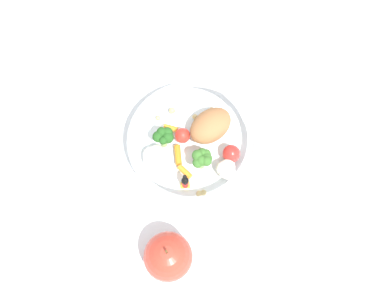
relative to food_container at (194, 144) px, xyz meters
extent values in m
plane|color=white|center=(0.00, 0.02, -0.03)|extent=(2.40, 2.40, 0.00)
cylinder|color=white|center=(0.00, 0.00, -0.02)|extent=(0.21, 0.21, 0.01)
torus|color=white|center=(0.00, 0.00, 0.02)|extent=(0.23, 0.23, 0.01)
ellipsoid|color=#9E663D|center=(0.04, 0.00, 0.00)|extent=(0.09, 0.07, 0.05)
cylinder|color=#7FAD5B|center=(-0.02, -0.03, -0.01)|extent=(0.01, 0.01, 0.02)
sphere|color=#386B28|center=(-0.01, -0.03, 0.01)|extent=(0.02, 0.02, 0.02)
sphere|color=#386B28|center=(-0.01, -0.03, 0.01)|extent=(0.02, 0.02, 0.02)
sphere|color=#386B28|center=(-0.02, -0.02, 0.02)|extent=(0.02, 0.02, 0.02)
sphere|color=#386B28|center=(-0.02, -0.03, 0.02)|extent=(0.02, 0.02, 0.02)
sphere|color=#386B28|center=(-0.03, -0.03, 0.02)|extent=(0.02, 0.02, 0.02)
sphere|color=#386B28|center=(-0.02, -0.03, 0.02)|extent=(0.02, 0.02, 0.02)
sphere|color=#386B28|center=(-0.02, -0.04, 0.02)|extent=(0.02, 0.02, 0.02)
sphere|color=#386B28|center=(-0.01, -0.04, 0.02)|extent=(0.02, 0.02, 0.02)
cylinder|color=#8EB766|center=(-0.03, 0.05, -0.01)|extent=(0.01, 0.01, 0.02)
sphere|color=#23561E|center=(-0.02, 0.04, 0.02)|extent=(0.02, 0.02, 0.02)
sphere|color=#23561E|center=(-0.03, 0.05, 0.02)|extent=(0.02, 0.02, 0.02)
sphere|color=#23561E|center=(-0.04, 0.05, 0.02)|extent=(0.02, 0.02, 0.02)
sphere|color=#23561E|center=(-0.04, 0.04, 0.02)|extent=(0.01, 0.01, 0.01)
sphere|color=#23561E|center=(-0.03, 0.04, 0.02)|extent=(0.02, 0.02, 0.02)
sphere|color=white|center=(0.01, -0.07, -0.01)|extent=(0.03, 0.03, 0.03)
sphere|color=white|center=(0.00, -0.07, -0.01)|extent=(0.02, 0.02, 0.02)
sphere|color=white|center=(0.00, -0.06, 0.00)|extent=(0.02, 0.02, 0.02)
sphere|color=white|center=(0.00, -0.07, 0.00)|extent=(0.03, 0.03, 0.03)
sphere|color=white|center=(0.00, -0.08, -0.01)|extent=(0.03, 0.03, 0.03)
sphere|color=white|center=(-0.05, 0.04, -0.01)|extent=(0.03, 0.03, 0.03)
sphere|color=white|center=(-0.06, 0.05, -0.01)|extent=(0.03, 0.03, 0.03)
sphere|color=white|center=(-0.06, 0.04, -0.01)|extent=(0.03, 0.03, 0.03)
sphere|color=white|center=(-0.07, 0.04, -0.01)|extent=(0.03, 0.03, 0.03)
sphere|color=white|center=(-0.06, 0.04, -0.01)|extent=(0.03, 0.03, 0.03)
cube|color=yellow|center=(-0.06, -0.03, -0.02)|extent=(0.02, 0.02, 0.00)
cylinder|color=red|center=(-0.06, -0.03, -0.01)|extent=(0.02, 0.02, 0.02)
sphere|color=black|center=(-0.06, -0.03, 0.01)|extent=(0.01, 0.01, 0.01)
sphere|color=black|center=(-0.07, -0.04, 0.01)|extent=(0.01, 0.01, 0.01)
sphere|color=black|center=(-0.06, -0.03, 0.01)|extent=(0.01, 0.01, 0.01)
cylinder|color=orange|center=(-0.04, -0.02, -0.01)|extent=(0.01, 0.03, 0.01)
cylinder|color=orange|center=(-0.03, 0.01, -0.01)|extent=(0.03, 0.03, 0.01)
cylinder|color=orange|center=(0.00, 0.06, -0.01)|extent=(0.02, 0.03, 0.01)
sphere|color=red|center=(0.00, 0.03, -0.01)|extent=(0.03, 0.03, 0.03)
sphere|color=red|center=(0.03, -0.06, 0.00)|extent=(0.03, 0.03, 0.03)
sphere|color=tan|center=(0.00, 0.09, -0.01)|extent=(0.01, 0.01, 0.01)
sphere|color=tan|center=(0.03, 0.08, -0.01)|extent=(0.01, 0.01, 0.01)
sphere|color=tan|center=(-0.05, -0.07, -0.01)|extent=(0.01, 0.01, 0.01)
sphere|color=tan|center=(-0.06, -0.06, -0.01)|extent=(0.01, 0.01, 0.01)
sphere|color=#D1B775|center=(0.05, 0.04, -0.01)|extent=(0.01, 0.01, 0.01)
sphere|color=tan|center=(0.08, 0.03, -0.01)|extent=(0.01, 0.01, 0.01)
sphere|color=#BC3828|center=(-0.17, -0.10, 0.01)|extent=(0.08, 0.08, 0.08)
cylinder|color=brown|center=(-0.17, -0.10, 0.05)|extent=(0.00, 0.00, 0.01)
camera|label=1|loc=(-0.23, -0.19, 0.70)|focal=41.24mm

